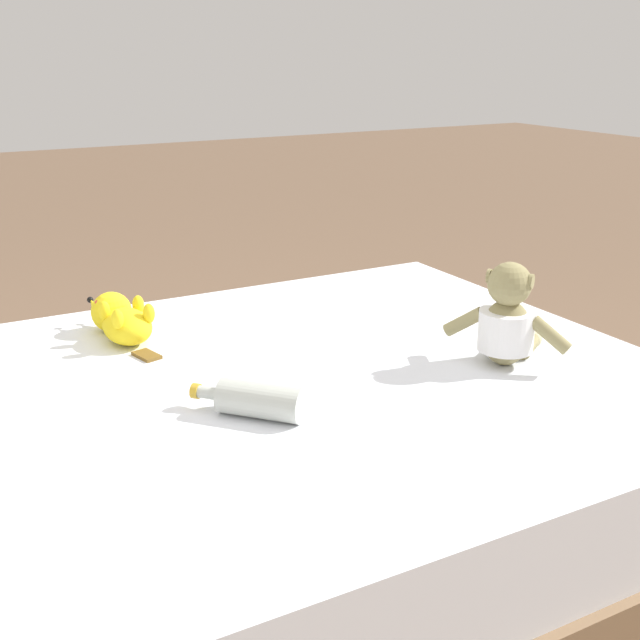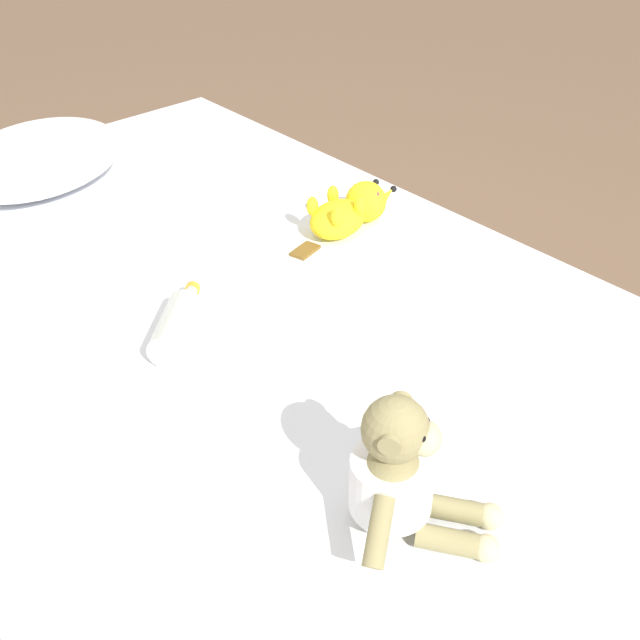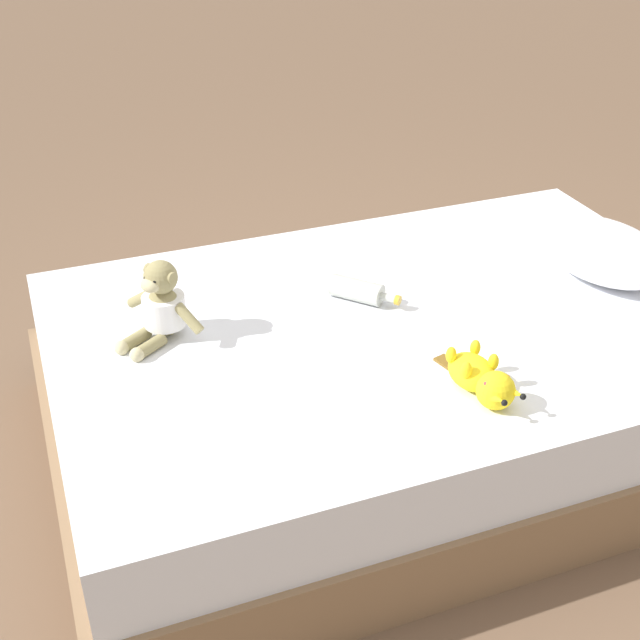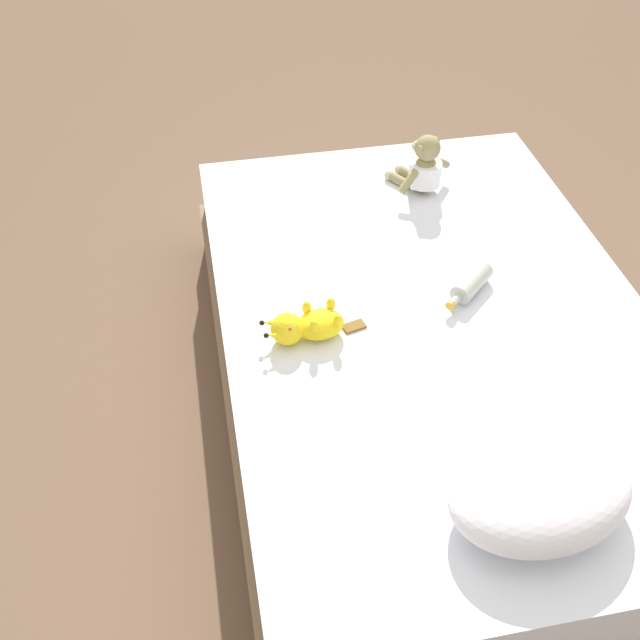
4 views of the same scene
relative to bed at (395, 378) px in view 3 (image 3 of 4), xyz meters
The scene contains 6 objects.
ground_plane 0.22m from the bed, ahead, with size 16.00×16.00×0.00m, color brown.
bed is the anchor object (origin of this frame).
pillow 0.80m from the bed, 91.84° to the left, with size 0.51×0.40×0.16m.
plush_monkey 0.76m from the bed, 102.59° to the right, with size 0.25×0.25×0.24m.
plush_yellow_creature 0.50m from the bed, ahead, with size 0.33×0.12×0.10m.
glass_bottle 0.30m from the bed, 152.17° to the right, with size 0.20×0.19×0.07m.
Camera 3 is at (1.93, -0.99, 1.75)m, focal length 47.53 mm.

